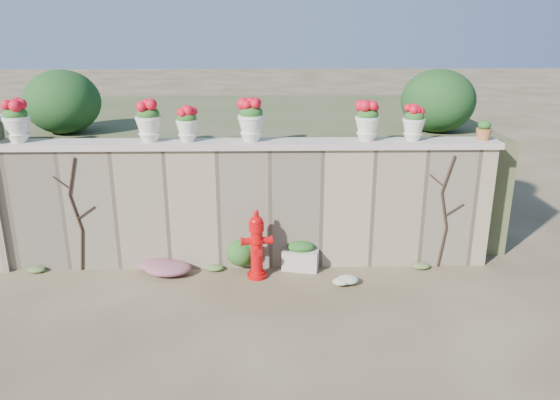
{
  "coord_description": "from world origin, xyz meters",
  "views": [
    {
      "loc": [
        0.39,
        -6.65,
        3.92
      ],
      "look_at": [
        0.56,
        1.4,
        1.25
      ],
      "focal_mm": 35.0,
      "sensor_mm": 36.0,
      "label": 1
    }
  ],
  "objects_px": {
    "planter_box": "(301,256)",
    "urn_pot_0": "(16,122)",
    "fire_hydrant": "(257,244)",
    "terracotta_pot": "(484,131)"
  },
  "relations": [
    {
      "from": "terracotta_pot",
      "to": "urn_pot_0",
      "type": "bearing_deg",
      "value": -180.0
    },
    {
      "from": "fire_hydrant",
      "to": "urn_pot_0",
      "type": "bearing_deg",
      "value": 164.54
    },
    {
      "from": "planter_box",
      "to": "urn_pot_0",
      "type": "bearing_deg",
      "value": -170.76
    },
    {
      "from": "urn_pot_0",
      "to": "planter_box",
      "type": "bearing_deg",
      "value": -3.25
    },
    {
      "from": "urn_pot_0",
      "to": "terracotta_pot",
      "type": "relative_size",
      "value": 2.15
    },
    {
      "from": "urn_pot_0",
      "to": "terracotta_pot",
      "type": "height_order",
      "value": "urn_pot_0"
    },
    {
      "from": "planter_box",
      "to": "terracotta_pot",
      "type": "bearing_deg",
      "value": 17.43
    },
    {
      "from": "fire_hydrant",
      "to": "terracotta_pot",
      "type": "distance_m",
      "value": 4.01
    },
    {
      "from": "planter_box",
      "to": "terracotta_pot",
      "type": "relative_size",
      "value": 2.12
    },
    {
      "from": "planter_box",
      "to": "urn_pot_0",
      "type": "distance_m",
      "value": 4.93
    }
  ]
}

